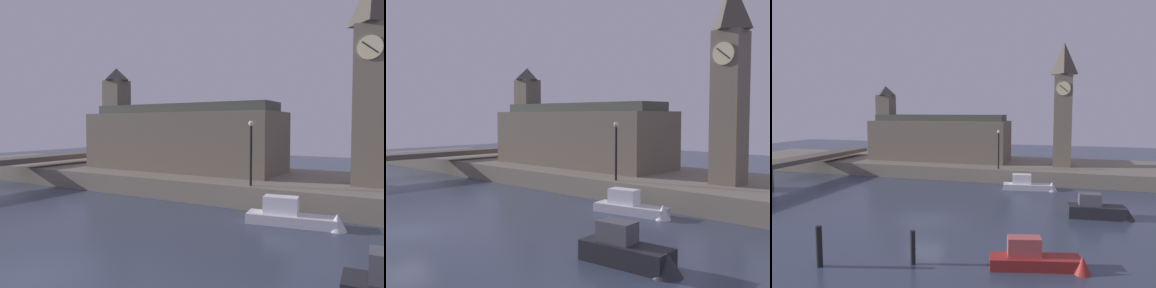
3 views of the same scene
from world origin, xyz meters
TOP-DOWN VIEW (x-y plane):
  - ground_plane at (0.00, 0.00)m, footprint 120.00×120.00m
  - far_embankment at (0.00, 20.00)m, footprint 70.00×12.00m
  - clock_tower at (9.18, 18.75)m, footprint 2.18×2.23m
  - parliament_hall at (-6.76, 20.29)m, footprint 17.86×6.34m
  - streetlamp at (2.52, 14.71)m, footprint 0.36×0.36m
  - mooring_post_left at (-2.20, -8.63)m, footprint 0.30×0.30m
  - mooring_post_right at (2.19, -7.06)m, footprint 0.26×0.26m
  - boat_ferry_white at (6.47, 11.99)m, footprint 5.60×2.12m
  - boat_barge_dark at (12.16, 3.97)m, footprint 4.74×1.79m
  - boat_dinghy_red at (8.56, -5.81)m, footprint 5.17×2.13m

SIDE VIEW (x-z plane):
  - ground_plane at x=0.00m, z-range 0.00..0.00m
  - boat_ferry_white at x=6.47m, z-range -0.44..1.37m
  - boat_dinghy_red at x=8.56m, z-range -0.41..1.37m
  - boat_barge_dark at x=12.16m, z-range -0.29..1.50m
  - far_embankment at x=0.00m, z-range 0.00..1.50m
  - mooring_post_right at x=2.19m, z-range 0.00..1.76m
  - mooring_post_left at x=-2.20m, z-range 0.00..2.09m
  - streetlamp at x=2.52m, z-range 2.00..6.27m
  - parliament_hall at x=-6.76m, z-range -0.45..9.27m
  - clock_tower at x=9.18m, z-range 1.77..15.78m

